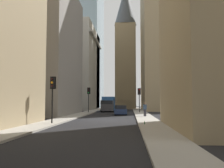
% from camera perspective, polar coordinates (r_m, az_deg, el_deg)
% --- Properties ---
extents(ground_plane, '(135.00, 135.00, 0.00)m').
position_cam_1_polar(ground_plane, '(26.64, -1.70, -8.34)').
color(ground_plane, black).
extents(sidewalk_right, '(90.00, 2.20, 0.14)m').
position_cam_1_polar(sidewalk_right, '(27.46, -11.17, -7.99)').
color(sidewalk_right, '#A8A399').
rests_on(sidewalk_right, ground_plane).
extents(sidewalk_left, '(90.00, 2.20, 0.14)m').
position_cam_1_polar(sidewalk_left, '(26.56, 8.11, -8.16)').
color(sidewalk_left, '#A8A399').
rests_on(sidewalk_left, ground_plane).
extents(building_left_far, '(17.46, 10.00, 33.80)m').
position_cam_1_polar(building_left_far, '(57.95, 12.06, 10.99)').
color(building_left_far, '#9E8966').
rests_on(building_left_far, ground_plane).
extents(building_right_midfar, '(14.43, 10.00, 18.63)m').
position_cam_1_polar(building_right_midfar, '(38.23, -16.43, 7.18)').
color(building_right_midfar, gray).
rests_on(building_right_midfar, ground_plane).
extents(building_right_far, '(18.09, 10.50, 19.43)m').
position_cam_1_polar(building_right_far, '(60.08, -8.69, 3.44)').
color(building_right_far, '#B7B2A5').
rests_on(building_right_far, ground_plane).
extents(church_spire, '(5.80, 5.80, 32.69)m').
position_cam_1_polar(church_spire, '(65.45, 3.14, 9.31)').
color(church_spire, '#9E8966').
rests_on(church_spire, ground_plane).
extents(delivery_truck, '(6.46, 2.25, 2.84)m').
position_cam_1_polar(delivery_truck, '(46.96, -0.87, -4.66)').
color(delivery_truck, '#285699').
rests_on(delivery_truck, ground_plane).
extents(sedan_navy, '(4.30, 1.78, 1.42)m').
position_cam_1_polar(sedan_navy, '(36.43, 2.11, -6.12)').
color(sedan_navy, navy).
rests_on(sedan_navy, ground_plane).
extents(traffic_light_foreground, '(0.43, 0.52, 4.04)m').
position_cam_1_polar(traffic_light_foreground, '(21.98, -13.67, -1.04)').
color(traffic_light_foreground, black).
rests_on(traffic_light_foreground, sidewalk_right).
extents(traffic_light_midblock, '(0.43, 0.52, 4.15)m').
position_cam_1_polar(traffic_light_midblock, '(41.23, -5.47, -2.34)').
color(traffic_light_midblock, black).
rests_on(traffic_light_midblock, sidewalk_right).
extents(traffic_light_far_junction, '(0.43, 0.52, 4.05)m').
position_cam_1_polar(traffic_light_far_junction, '(41.44, 6.34, -2.44)').
color(traffic_light_far_junction, black).
rests_on(traffic_light_far_junction, sidewalk_left).
extents(pedestrian, '(0.26, 0.44, 1.71)m').
position_cam_1_polar(pedestrian, '(31.11, 7.65, -5.70)').
color(pedestrian, '#33333D').
rests_on(pedestrian, sidewalk_left).
extents(discarded_bottle, '(0.07, 0.07, 0.27)m').
position_cam_1_polar(discarded_bottle, '(20.46, 7.58, -8.93)').
color(discarded_bottle, '#236033').
rests_on(discarded_bottle, sidewalk_left).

